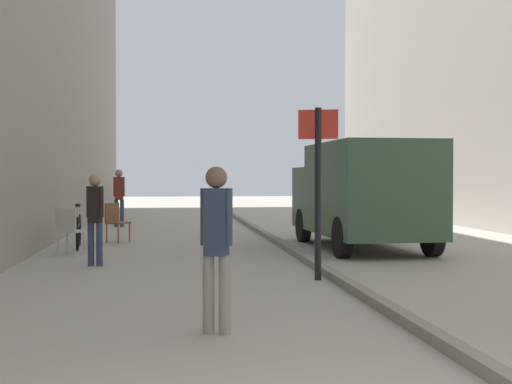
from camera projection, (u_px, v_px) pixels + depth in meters
The scene contains 10 objects.
ground_plane at pixel (212, 249), 14.67m from camera, with size 80.00×80.00×0.00m, color #A8A093.
kerb_strip at pixel (283, 245), 14.87m from camera, with size 0.16×40.00×0.12m, color gray.
pedestrian_main_foreground at pixel (216, 237), 6.68m from camera, with size 0.31×0.25×1.66m.
pedestrian_mid_block at pixel (119, 194), 21.16m from camera, with size 0.36×0.23×1.80m.
pedestrian_far_crossing at pixel (95, 213), 11.83m from camera, with size 0.31×0.23×1.61m.
delivery_van at pixel (362, 192), 14.68m from camera, with size 2.18×4.91×2.28m.
street_sign_post at pixel (318, 178), 10.18m from camera, with size 0.58×0.20×2.60m.
bicycle_leaning at pixel (78, 231), 14.81m from camera, with size 0.23×1.77×0.98m.
cafe_chair_near_window at pixel (115, 220), 16.11m from camera, with size 0.62×0.62×0.94m.
cafe_chair_by_doorway at pixel (69, 228), 13.48m from camera, with size 0.57×0.57×0.94m.
Camera 1 is at (-0.87, -2.65, 1.56)m, focal length 47.50 mm.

